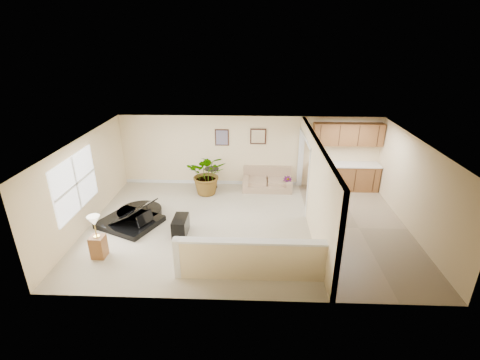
{
  "coord_description": "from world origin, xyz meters",
  "views": [
    {
      "loc": [
        0.14,
        -8.61,
        5.05
      ],
      "look_at": [
        -0.22,
        0.4,
        1.25
      ],
      "focal_mm": 26.0,
      "sensor_mm": 36.0,
      "label": 1
    }
  ],
  "objects_px": {
    "piano_bench": "(181,226)",
    "piano": "(128,203)",
    "palm_plant": "(208,174)",
    "loveseat": "(267,178)",
    "accent_table": "(212,175)",
    "small_plant": "(287,186)",
    "lamp_stand": "(97,240)"
  },
  "relations": [
    {
      "from": "piano",
      "to": "small_plant",
      "type": "relative_size",
      "value": 3.9
    },
    {
      "from": "piano",
      "to": "small_plant",
      "type": "bearing_deg",
      "value": 50.35
    },
    {
      "from": "loveseat",
      "to": "small_plant",
      "type": "relative_size",
      "value": 3.01
    },
    {
      "from": "loveseat",
      "to": "piano_bench",
      "type": "bearing_deg",
      "value": -126.8
    },
    {
      "from": "loveseat",
      "to": "accent_table",
      "type": "relative_size",
      "value": 2.36
    },
    {
      "from": "palm_plant",
      "to": "lamp_stand",
      "type": "height_order",
      "value": "palm_plant"
    },
    {
      "from": "loveseat",
      "to": "accent_table",
      "type": "height_order",
      "value": "loveseat"
    },
    {
      "from": "palm_plant",
      "to": "accent_table",
      "type": "bearing_deg",
      "value": 81.16
    },
    {
      "from": "piano",
      "to": "lamp_stand",
      "type": "distance_m",
      "value": 1.72
    },
    {
      "from": "piano_bench",
      "to": "piano",
      "type": "bearing_deg",
      "value": 160.2
    },
    {
      "from": "piano",
      "to": "piano_bench",
      "type": "bearing_deg",
      "value": 4.79
    },
    {
      "from": "loveseat",
      "to": "lamp_stand",
      "type": "relative_size",
      "value": 1.52
    },
    {
      "from": "loveseat",
      "to": "small_plant",
      "type": "bearing_deg",
      "value": -24.04
    },
    {
      "from": "loveseat",
      "to": "small_plant",
      "type": "distance_m",
      "value": 0.76
    },
    {
      "from": "piano_bench",
      "to": "palm_plant",
      "type": "height_order",
      "value": "palm_plant"
    },
    {
      "from": "piano_bench",
      "to": "lamp_stand",
      "type": "xyz_separation_m",
      "value": [
        -1.78,
        -1.13,
        0.23
      ]
    },
    {
      "from": "palm_plant",
      "to": "lamp_stand",
      "type": "xyz_separation_m",
      "value": [
        -2.21,
        -3.76,
        -0.24
      ]
    },
    {
      "from": "piano_bench",
      "to": "accent_table",
      "type": "height_order",
      "value": "accent_table"
    },
    {
      "from": "small_plant",
      "to": "accent_table",
      "type": "bearing_deg",
      "value": 173.84
    },
    {
      "from": "accent_table",
      "to": "small_plant",
      "type": "distance_m",
      "value": 2.64
    },
    {
      "from": "accent_table",
      "to": "small_plant",
      "type": "relative_size",
      "value": 1.28
    },
    {
      "from": "small_plant",
      "to": "palm_plant",
      "type": "bearing_deg",
      "value": -175.36
    },
    {
      "from": "piano",
      "to": "small_plant",
      "type": "distance_m",
      "value": 5.25
    },
    {
      "from": "loveseat",
      "to": "palm_plant",
      "type": "distance_m",
      "value": 2.12
    },
    {
      "from": "piano_bench",
      "to": "palm_plant",
      "type": "relative_size",
      "value": 0.5
    },
    {
      "from": "piano",
      "to": "piano_bench",
      "type": "height_order",
      "value": "piano"
    },
    {
      "from": "piano_bench",
      "to": "loveseat",
      "type": "relative_size",
      "value": 0.43
    },
    {
      "from": "loveseat",
      "to": "accent_table",
      "type": "bearing_deg",
      "value": -178.17
    },
    {
      "from": "palm_plant",
      "to": "small_plant",
      "type": "distance_m",
      "value": 2.75
    },
    {
      "from": "accent_table",
      "to": "palm_plant",
      "type": "relative_size",
      "value": 0.5
    },
    {
      "from": "piano_bench",
      "to": "loveseat",
      "type": "bearing_deg",
      "value": 52.29
    },
    {
      "from": "accent_table",
      "to": "small_plant",
      "type": "bearing_deg",
      "value": -6.16
    }
  ]
}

